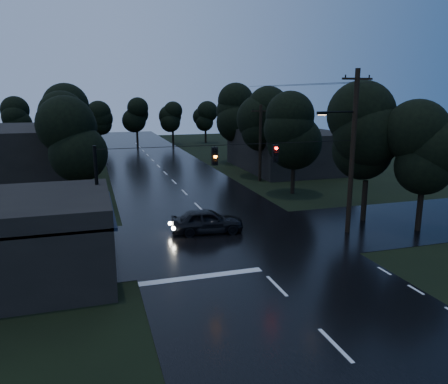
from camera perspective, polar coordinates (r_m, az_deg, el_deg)
ground at (r=16.54m, az=14.32°, el=-18.87°), size 160.00×160.00×0.00m
main_road at (r=43.42m, az=-6.55°, el=1.30°), size 12.00×120.00×0.02m
cross_street at (r=26.50m, az=0.74°, el=-6.10°), size 60.00×9.00×0.02m
building_far_right at (r=51.14m, az=8.19°, el=5.48°), size 10.00×14.00×4.40m
building_far_left at (r=52.59m, az=-23.96°, el=5.05°), size 10.00×16.00×5.00m
utility_pole_main at (r=27.60m, az=16.31°, el=5.37°), size 3.50×0.30×10.00m
utility_pole_far at (r=43.21m, az=4.76°, el=6.49°), size 2.00×0.30×7.50m
anchor_pole_left at (r=23.53m, az=-16.13°, el=-1.43°), size 0.18×0.18×6.00m
span_signals at (r=24.53m, az=2.74°, el=4.96°), size 15.00×0.37×1.12m
tree_corner_near at (r=30.63m, az=18.43°, el=7.30°), size 4.48×4.48×9.44m
tree_corner_far at (r=29.62m, az=24.85°, el=5.14°), size 3.92×3.92×8.26m
tree_left_a at (r=34.05m, az=-19.34°, el=6.45°), size 3.92×3.92×8.26m
tree_left_b at (r=42.01m, az=-19.86°, el=7.99°), size 4.20×4.20×8.85m
tree_left_c at (r=51.99m, az=-20.11°, el=9.16°), size 4.48×4.48×9.44m
tree_right_a at (r=37.87m, az=9.21°, el=8.14°), size 4.20×4.20×8.85m
tree_right_b at (r=45.37m, az=5.41°, el=9.46°), size 4.48×4.48×9.44m
tree_right_c at (r=54.91m, az=1.97°, el=10.46°), size 4.76×4.76×10.03m
car at (r=27.38m, az=-2.20°, el=-3.79°), size 4.67×2.26×1.54m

